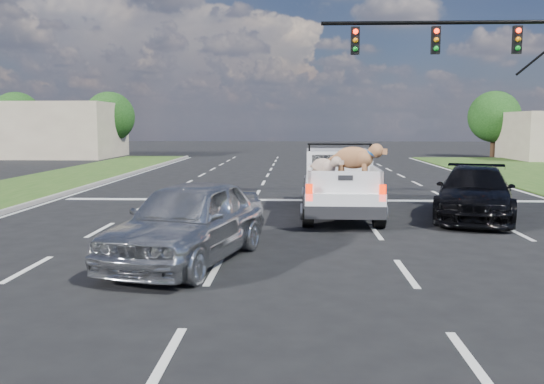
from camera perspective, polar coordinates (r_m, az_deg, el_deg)
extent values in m
plane|color=black|center=(10.63, 3.75, -7.95)|extent=(160.00, 160.00, 0.00)
cube|color=silver|center=(17.23, -14.49, -2.44)|extent=(0.12, 60.00, 0.01)
cube|color=silver|center=(16.56, -2.81, -2.59)|extent=(0.12, 60.00, 0.01)
cube|color=silver|center=(16.62, 9.31, -2.65)|extent=(0.12, 60.00, 0.01)
cube|color=silver|center=(17.39, 20.84, -2.58)|extent=(0.12, 60.00, 0.01)
cube|color=silver|center=(18.58, -25.04, -2.21)|extent=(0.15, 60.00, 0.01)
cube|color=silver|center=(20.45, 3.09, -0.81)|extent=(17.00, 0.45, 0.01)
cylinder|color=black|center=(21.74, 17.29, 15.74)|extent=(9.00, 0.14, 0.14)
cube|color=black|center=(22.33, 23.11, 13.70)|extent=(0.30, 0.18, 0.95)
sphere|color=#FC1F07|center=(22.27, 23.25, 14.49)|extent=(0.18, 0.18, 0.18)
cube|color=black|center=(21.53, 15.91, 14.26)|extent=(0.30, 0.18, 0.95)
sphere|color=#FC1F07|center=(21.47, 16.00, 15.09)|extent=(0.18, 0.18, 0.18)
cube|color=black|center=(21.08, 8.24, 14.61)|extent=(0.30, 0.18, 0.95)
sphere|color=#FC1F07|center=(21.01, 8.28, 15.46)|extent=(0.18, 0.18, 0.18)
cube|color=#C4B395|center=(50.31, -20.83, 5.75)|extent=(10.00, 8.00, 4.40)
cylinder|color=#332114|center=(53.82, -23.87, 4.46)|extent=(0.44, 0.44, 2.16)
sphere|color=#12330E|center=(53.80, -23.98, 6.82)|extent=(4.20, 4.20, 4.20)
cylinder|color=#332114|center=(50.80, -15.72, 4.68)|extent=(0.44, 0.44, 2.16)
sphere|color=#12330E|center=(50.78, -15.80, 7.18)|extent=(4.20, 4.20, 4.20)
cylinder|color=#332114|center=(50.97, 21.06, 4.49)|extent=(0.44, 0.44, 2.16)
sphere|color=#12330E|center=(50.94, 21.16, 6.98)|extent=(4.20, 4.20, 4.20)
cylinder|color=black|center=(15.11, 3.61, -1.98)|extent=(0.31, 0.81, 0.80)
cylinder|color=black|center=(15.23, 10.56, -2.02)|extent=(0.31, 0.81, 0.80)
cylinder|color=black|center=(19.00, 3.61, -0.19)|extent=(0.31, 0.81, 0.80)
cylinder|color=black|center=(19.09, 9.15, -0.23)|extent=(0.31, 0.81, 0.80)
cube|color=silver|center=(17.09, 6.71, 0.00)|extent=(2.13, 5.65, 0.55)
cube|color=silver|center=(18.34, 6.52, 2.76)|extent=(2.00, 2.48, 0.91)
cube|color=black|center=(17.14, 6.72, 2.58)|extent=(1.64, 0.07, 0.66)
cylinder|color=black|center=(17.25, 6.72, 4.72)|extent=(1.91, 0.09, 0.05)
cube|color=black|center=(15.83, 6.96, 0.35)|extent=(1.94, 2.74, 0.06)
cube|color=silver|center=(15.77, 3.71, 1.48)|extent=(0.14, 2.70, 0.55)
cube|color=silver|center=(15.88, 10.22, 1.43)|extent=(0.14, 2.70, 0.55)
cube|color=silver|center=(14.50, 7.28, 0.98)|extent=(1.89, 0.12, 0.55)
cube|color=red|center=(14.28, 3.71, -0.05)|extent=(0.17, 0.07, 0.42)
cube|color=red|center=(14.39, 10.89, -0.10)|extent=(0.17, 0.07, 0.42)
cube|color=black|center=(14.45, 7.27, -2.00)|extent=(2.04, 0.36, 0.32)
imported|color=#ABADB2|center=(11.38, -8.28, -2.87)|extent=(3.06, 5.06, 1.61)
imported|color=black|center=(17.40, 19.45, -0.09)|extent=(3.49, 5.47, 1.48)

